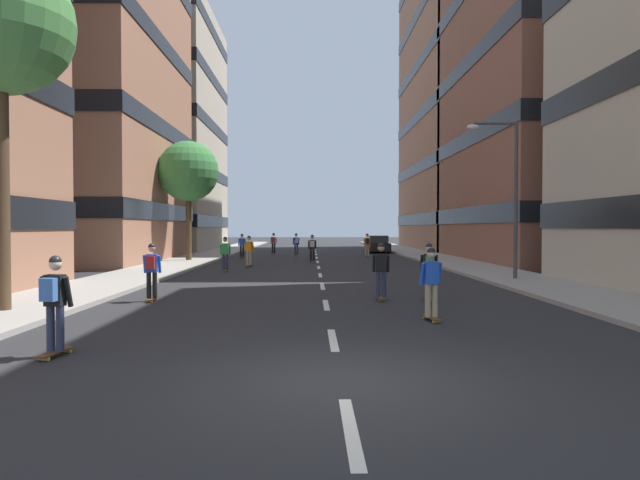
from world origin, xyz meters
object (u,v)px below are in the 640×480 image
Objects in this scene: street_tree_mid at (0,24)px; skater_8 at (225,252)px; skater_5 at (312,247)px; skater_7 at (54,299)px; skater_0 at (296,243)px; skater_4 at (431,280)px; parked_car_near at (378,245)px; skater_9 at (274,242)px; skater_10 at (381,269)px; skater_2 at (249,250)px; skater_11 at (367,244)px; skater_6 at (242,245)px; street_tree_near at (188,172)px; streetlamp_right at (507,182)px; skater_1 at (152,268)px; skater_3 at (429,268)px.

street_tree_mid is 5.18× the size of skater_8.
skater_5 is 26.23m from skater_7.
skater_4 is (4.07, -30.97, -0.03)m from skater_0.
parked_car_near is 2.47× the size of skater_4.
skater_9 is at bearing -166.49° from parked_car_near.
skater_0 is at bearing 97.01° from skater_10.
skater_5 is 11.67m from skater_9.
skater_2 is 14.94m from skater_9.
skater_5 is (1.25, -8.76, 0.00)m from skater_0.
skater_8 is at bearing -122.24° from skater_11.
skater_6 and skater_9 have the same top height.
skater_7 is at bearing -105.20° from skater_11.
street_tree_near is 20.96m from streetlamp_right.
skater_7 reaches higher than parked_car_near.
skater_8 is at bearing 87.45° from skater_1.
skater_10 is (10.12, -19.02, -4.87)m from street_tree_near.
skater_1 is at bearing -97.73° from skater_0.
skater_2 is (-2.38, -12.48, -0.03)m from skater_0.
skater_1 is 1.00× the size of skater_3.
streetlamp_right is 26.63m from skater_9.
skater_1 is (-3.71, -27.33, 0.00)m from skater_0.
skater_8 and skater_11 have the same top height.
street_tree_near is at bearing 118.01° from skater_10.
skater_6 is at bearing -137.65° from skater_0.
parked_car_near is at bearing 33.20° from skater_0.
skater_3 and skater_8 have the same top height.
skater_8 reaches higher than parked_car_near.
skater_2 reaches higher than parked_car_near.
parked_car_near is at bearing 68.15° from street_tree_mid.
skater_5 is 1.00× the size of skater_9.
streetlamp_right is 3.65× the size of skater_3.
skater_4 is (10.86, -22.85, -4.87)m from street_tree_near.
streetlamp_right is at bearing -23.77° from skater_8.
skater_3 is 30.47m from skater_9.
skater_0 is 1.00× the size of skater_1.
streetlamp_right is at bearing -64.83° from skater_9.
skater_11 is at bearing 25.53° from street_tree_near.
skater_6 is (-8.70, 23.71, -0.03)m from skater_3.
skater_3 is 3.80m from skater_4.
skater_7 is at bearing -154.01° from skater_4.
skater_8 is at bearing 89.59° from skater_7.
parked_car_near is at bearing 61.07° from skater_2.
skater_1 is 1.00× the size of skater_7.
skater_2 is (1.33, 14.85, -0.03)m from skater_1.
skater_6 is at bearing 107.02° from skater_10.
skater_5 is 1.00× the size of skater_10.
skater_3 is at bearing -77.11° from skater_9.
skater_9 is 8.80m from skater_11.
parked_car_near is 32.00m from skater_10.
skater_1 is 26.67m from skater_11.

